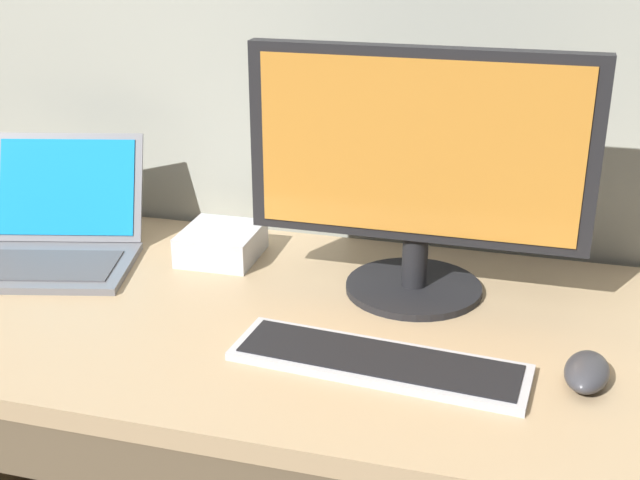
{
  "coord_description": "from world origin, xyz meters",
  "views": [
    {
      "loc": [
        0.42,
        -1.18,
        1.37
      ],
      "look_at": [
        0.09,
        0.0,
        0.87
      ],
      "focal_mm": 45.96,
      "sensor_mm": 36.0,
      "label": 1
    }
  ],
  "objects_px": {
    "external_monitor": "(418,165)",
    "wired_keyboard": "(378,362)",
    "computer_mouse": "(587,372)",
    "external_drive_box": "(221,243)",
    "laptop_space_gray": "(55,238)"
  },
  "relations": [
    {
      "from": "external_monitor",
      "to": "wired_keyboard",
      "type": "distance_m",
      "value": 0.35
    },
    {
      "from": "external_monitor",
      "to": "computer_mouse",
      "type": "distance_m",
      "value": 0.43
    },
    {
      "from": "wired_keyboard",
      "to": "computer_mouse",
      "type": "bearing_deg",
      "value": 6.33
    },
    {
      "from": "computer_mouse",
      "to": "external_drive_box",
      "type": "height_order",
      "value": "external_drive_box"
    },
    {
      "from": "external_monitor",
      "to": "external_drive_box",
      "type": "relative_size",
      "value": 3.8
    },
    {
      "from": "external_monitor",
      "to": "wired_keyboard",
      "type": "bearing_deg",
      "value": -91.77
    },
    {
      "from": "laptop_space_gray",
      "to": "wired_keyboard",
      "type": "bearing_deg",
      "value": -18.59
    },
    {
      "from": "wired_keyboard",
      "to": "external_monitor",
      "type": "bearing_deg",
      "value": 88.23
    },
    {
      "from": "laptop_space_gray",
      "to": "external_drive_box",
      "type": "distance_m",
      "value": 0.32
    },
    {
      "from": "laptop_space_gray",
      "to": "external_monitor",
      "type": "xyz_separation_m",
      "value": [
        0.7,
        0.03,
        0.2
      ]
    },
    {
      "from": "computer_mouse",
      "to": "external_drive_box",
      "type": "xyz_separation_m",
      "value": [
        -0.68,
        0.29,
        0.01
      ]
    },
    {
      "from": "laptop_space_gray",
      "to": "wired_keyboard",
      "type": "distance_m",
      "value": 0.73
    },
    {
      "from": "external_monitor",
      "to": "external_drive_box",
      "type": "bearing_deg",
      "value": 170.24
    },
    {
      "from": "laptop_space_gray",
      "to": "external_monitor",
      "type": "bearing_deg",
      "value": 2.2
    },
    {
      "from": "wired_keyboard",
      "to": "external_drive_box",
      "type": "bearing_deg",
      "value": 139.51
    }
  ]
}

